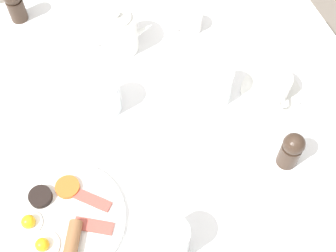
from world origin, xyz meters
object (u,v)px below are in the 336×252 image
at_px(pepper_grinder, 291,150).
at_px(salt_grinder, 15,4).
at_px(knife_by_plate, 267,244).
at_px(water_glass_tall, 171,240).
at_px(spoon_for_tea, 252,36).
at_px(water_glass_short, 216,85).
at_px(fork_spare, 31,118).
at_px(wine_glass_spare, 105,96).
at_px(breakfast_plate, 62,220).
at_px(teacup_with_saucer_right, 273,87).
at_px(creamer_jug, 190,22).
at_px(teapot_near, 118,32).

height_order(pepper_grinder, salt_grinder, same).
height_order(salt_grinder, knife_by_plate, salt_grinder).
distance_m(water_glass_tall, spoon_for_tea, 0.64).
bearing_deg(spoon_for_tea, water_glass_short, 40.87).
relative_size(knife_by_plate, spoon_for_tea, 1.70).
distance_m(spoon_for_tea, fork_spare, 0.64).
distance_m(pepper_grinder, spoon_for_tea, 0.40).
xyz_separation_m(pepper_grinder, knife_by_plate, (0.13, 0.16, -0.05)).
bearing_deg(wine_glass_spare, spoon_for_tea, -168.59).
height_order(breakfast_plate, fork_spare, breakfast_plate).
bearing_deg(teacup_with_saucer_right, fork_spare, -12.53).
relative_size(breakfast_plate, water_glass_tall, 2.72).
relative_size(water_glass_tall, water_glass_short, 0.95).
height_order(knife_by_plate, spoon_for_tea, same).
height_order(wine_glass_spare, spoon_for_tea, wine_glass_spare).
distance_m(wine_glass_spare, creamer_jug, 0.35).
xyz_separation_m(water_glass_short, salt_grinder, (0.42, -0.44, 0.00)).
distance_m(water_glass_short, salt_grinder, 0.61).
relative_size(teapot_near, wine_glass_spare, 2.03).
distance_m(breakfast_plate, wine_glass_spare, 0.31).
distance_m(water_glass_short, fork_spare, 0.47).
distance_m(teapot_near, water_glass_tall, 0.58).
height_order(teacup_with_saucer_right, water_glass_short, water_glass_short).
bearing_deg(breakfast_plate, wine_glass_spare, -123.94).
xyz_separation_m(water_glass_tall, pepper_grinder, (-0.33, -0.10, 0.01)).
height_order(knife_by_plate, fork_spare, same).
xyz_separation_m(water_glass_short, pepper_grinder, (-0.09, 0.23, 0.00)).
xyz_separation_m(creamer_jug, salt_grinder, (0.44, -0.20, 0.03)).
relative_size(breakfast_plate, creamer_jug, 3.31).
bearing_deg(wine_glass_spare, pepper_grinder, 140.66).
relative_size(creamer_jug, salt_grinder, 0.75).
bearing_deg(breakfast_plate, spoon_for_tea, -150.66).
distance_m(breakfast_plate, fork_spare, 0.29).
distance_m(salt_grinder, spoon_for_tea, 0.67).
height_order(breakfast_plate, water_glass_tall, water_glass_tall).
bearing_deg(water_glass_tall, creamer_jug, -114.96).
bearing_deg(wine_glass_spare, teapot_near, -116.28).
height_order(pepper_grinder, knife_by_plate, pepper_grinder).
relative_size(water_glass_tall, fork_spare, 0.63).
height_order(pepper_grinder, fork_spare, pepper_grinder).
distance_m(water_glass_short, knife_by_plate, 0.40).
bearing_deg(knife_by_plate, spoon_for_tea, -112.06).
height_order(teacup_with_saucer_right, wine_glass_spare, wine_glass_spare).
bearing_deg(creamer_jug, spoon_for_tea, 150.10).
xyz_separation_m(knife_by_plate, fork_spare, (0.41, -0.49, 0.00)).
xyz_separation_m(wine_glass_spare, salt_grinder, (0.15, -0.38, 0.01)).
bearing_deg(teapot_near, water_glass_short, -37.11).
xyz_separation_m(teacup_with_saucer_right, water_glass_short, (0.14, -0.04, 0.02)).
relative_size(teapot_near, water_glass_tall, 1.89).
bearing_deg(teacup_with_saucer_right, breakfast_plate, 14.99).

